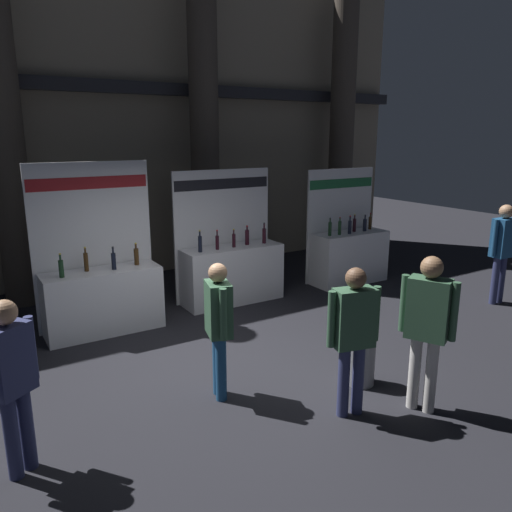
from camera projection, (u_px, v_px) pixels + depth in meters
The scene contains 11 objects.
ground_plane at pixel (223, 367), 6.41m from camera, with size 29.38×29.38×0.00m, color black.
hall_colonnade at pixel (104, 110), 9.50m from camera, with size 14.69×1.24×6.92m.
exhibitor_booth_1 at pixel (102, 292), 7.47m from camera, with size 1.79×0.66×2.54m.
exhibitor_booth_2 at pixel (231, 268), 8.82m from camera, with size 1.89×0.66×2.33m.
exhibitor_booth_3 at pixel (348, 253), 9.98m from camera, with size 1.65×0.66×2.26m.
trash_bin at pixel (361, 358), 5.91m from camera, with size 0.33×0.33×0.65m.
visitor_1 at pixel (427, 320), 5.18m from camera, with size 0.39×0.54×1.72m.
visitor_2 at pixel (219, 320), 5.47m from camera, with size 0.33×0.53×1.58m.
visitor_3 at pixel (12, 375), 4.19m from camera, with size 0.45×0.37×1.61m.
visitor_6 at pixel (353, 329), 5.11m from camera, with size 0.58×0.32×1.63m.
visitor_7 at pixel (502, 245), 8.59m from camera, with size 0.52×0.28×1.76m.
Camera 1 is at (-2.73, -5.23, 2.92)m, focal length 34.82 mm.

